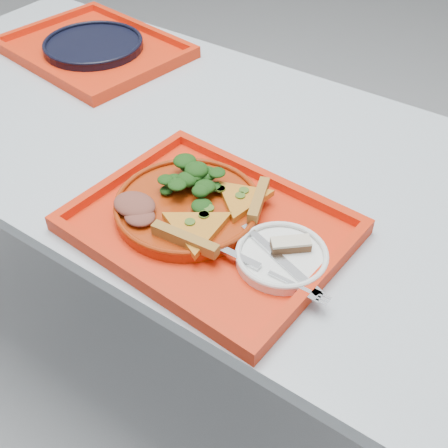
% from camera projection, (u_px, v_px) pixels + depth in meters
% --- Properties ---
extents(ground, '(10.00, 10.00, 0.00)m').
position_uv_depth(ground, '(185.00, 336.00, 1.73)').
color(ground, gray).
rests_on(ground, ground).
extents(table, '(1.60, 0.80, 0.75)m').
position_uv_depth(table, '(170.00, 157.00, 1.27)').
color(table, '#A8B0BC').
rests_on(table, ground).
extents(tray_main, '(0.47, 0.38, 0.01)m').
position_uv_depth(tray_main, '(210.00, 229.00, 0.98)').
color(tray_main, red).
rests_on(tray_main, table).
extents(tray_far, '(0.49, 0.41, 0.01)m').
position_uv_depth(tray_far, '(94.00, 51.00, 1.49)').
color(tray_far, red).
rests_on(tray_far, table).
extents(dinner_plate, '(0.26, 0.26, 0.02)m').
position_uv_depth(dinner_plate, '(188.00, 207.00, 1.00)').
color(dinner_plate, '#942A09').
rests_on(dinner_plate, tray_main).
extents(side_plate, '(0.15, 0.15, 0.01)m').
position_uv_depth(side_plate, '(282.00, 258.00, 0.91)').
color(side_plate, white).
rests_on(side_plate, tray_main).
extents(navy_plate, '(0.26, 0.26, 0.02)m').
position_uv_depth(navy_plate, '(93.00, 46.00, 1.48)').
color(navy_plate, black).
rests_on(navy_plate, tray_far).
extents(pizza_slice_a, '(0.13, 0.15, 0.02)m').
position_uv_depth(pizza_slice_a, '(196.00, 227.00, 0.93)').
color(pizza_slice_a, gold).
rests_on(pizza_slice_a, dinner_plate).
extents(pizza_slice_b, '(0.15, 0.14, 0.02)m').
position_uv_depth(pizza_slice_b, '(242.00, 197.00, 0.99)').
color(pizza_slice_b, gold).
rests_on(pizza_slice_b, dinner_plate).
extents(salad_heap, '(0.10, 0.09, 0.05)m').
position_uv_depth(salad_heap, '(194.00, 180.00, 1.00)').
color(salad_heap, black).
rests_on(salad_heap, dinner_plate).
extents(meat_portion, '(0.08, 0.06, 0.02)m').
position_uv_depth(meat_portion, '(134.00, 205.00, 0.97)').
color(meat_portion, brown).
rests_on(meat_portion, dinner_plate).
extents(dessert_bar, '(0.06, 0.06, 0.02)m').
position_uv_depth(dessert_bar, '(291.00, 244.00, 0.91)').
color(dessert_bar, '#482D18').
rests_on(dessert_bar, side_plate).
extents(knife, '(0.18, 0.07, 0.01)m').
position_uv_depth(knife, '(280.00, 258.00, 0.90)').
color(knife, silver).
rests_on(knife, side_plate).
extents(fork, '(0.19, 0.02, 0.01)m').
position_uv_depth(fork, '(268.00, 271.00, 0.87)').
color(fork, silver).
rests_on(fork, side_plate).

